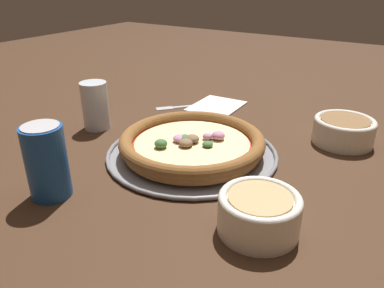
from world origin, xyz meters
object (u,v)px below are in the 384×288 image
Objects in this scene: napkin at (216,106)px; fork at (184,106)px; beverage_can at (47,162)px; pizza_tray at (192,153)px; pizza at (192,143)px; drinking_cup at (97,105)px; bowl_far at (344,129)px; bowl_near at (259,212)px.

napkin reaches higher than fork.
fork is 1.16× the size of beverage_can.
fork is at bearing -143.18° from pizza_tray.
drinking_cup is (-0.00, -0.26, 0.03)m from pizza.
drinking_cup is at bearing -90.99° from pizza.
pizza is at bearing 89.01° from drinking_cup.
napkin is at bearing 148.85° from drinking_cup.
beverage_can is at bearing -36.99° from bowl_far.
bowl_near is 0.77× the size of napkin.
drinking_cup is at bearing -31.15° from napkin.
napkin is 1.05× the size of fork.
fork is at bearing -58.04° from napkin.
bowl_far is at bearing 143.01° from beverage_can.
pizza reaches higher than pizza_tray.
fork is (0.05, -0.07, -0.00)m from napkin.
napkin is (-0.43, -0.31, -0.03)m from bowl_near.
bowl_far is at bearing 130.91° from fork.
napkin is (-0.28, -0.10, -0.02)m from pizza.
pizza is 0.27m from drinking_cup.
bowl_far is 1.02× the size of beverage_can.
bowl_near is (0.15, 0.21, 0.03)m from pizza_tray.
pizza is 0.33m from bowl_far.
pizza is 1.91× the size of napkin.
drinking_cup is 0.76× the size of fork.
bowl_near reaches higher than bowl_far.
pizza_tray is 3.12× the size of drinking_cup.
bowl_far is 0.41m from fork.
pizza_tray is 0.26m from bowl_near.
beverage_can reaches higher than bowl_near.
bowl_far reaches higher than napkin.
pizza_tray is 0.30m from napkin.
bowl_near is 0.54m from fork.
drinking_cup is 0.72× the size of napkin.
pizza_tray is 0.28m from beverage_can.
pizza_tray is at bearing 89.03° from drinking_cup.
pizza reaches higher than fork.
beverage_can is (0.47, -0.36, 0.03)m from bowl_far.
drinking_cup reaches higher than napkin.
beverage_can reaches higher than pizza.
pizza is 2.01× the size of fork.
fork is at bearing 158.09° from drinking_cup.
bowl_far is 0.34m from napkin.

